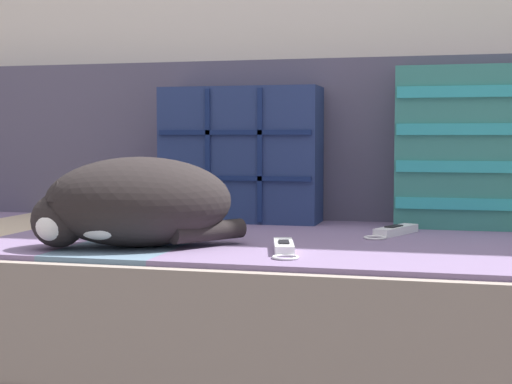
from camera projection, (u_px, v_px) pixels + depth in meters
The scene contains 7 objects.
couch at pixel (263, 327), 1.77m from camera, with size 2.10×0.91×0.42m.
sofa_backrest at pixel (298, 140), 2.12m from camera, with size 2.05×0.14×0.42m.
throw_pillow_quilted at pixel (241, 155), 2.01m from camera, with size 0.41×0.14×0.34m.
throw_pillow_striped at pixel (493, 148), 1.85m from camera, with size 0.45×0.14×0.38m.
sleeping_cat at pixel (132, 204), 1.55m from camera, with size 0.42×0.35×0.18m.
game_remote_near at pixel (284, 247), 1.48m from camera, with size 0.09×0.19×0.02m.
game_remote_far at pixel (394, 231), 1.74m from camera, with size 0.12×0.20×0.02m.
Camera 1 is at (0.42, -1.60, 0.64)m, focal length 55.00 mm.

